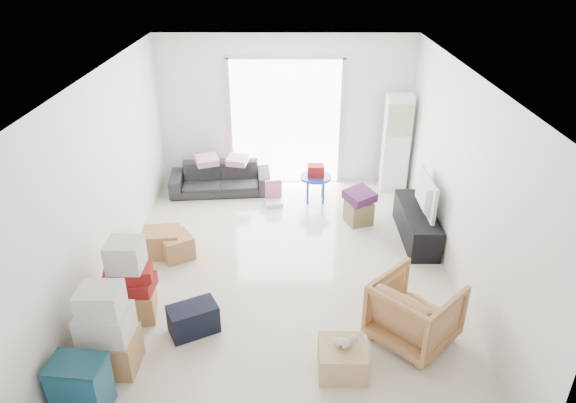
% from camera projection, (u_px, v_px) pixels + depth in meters
% --- Properties ---
extents(room_shell, '(4.98, 6.48, 3.18)m').
position_uv_depth(room_shell, '(283.00, 182.00, 6.46)').
color(room_shell, beige).
rests_on(room_shell, ground).
extents(sliding_door, '(2.10, 0.04, 2.33)m').
position_uv_depth(sliding_door, '(286.00, 118.00, 9.16)').
color(sliding_door, white).
rests_on(sliding_door, room_shell).
extents(ac_tower, '(0.45, 0.30, 1.75)m').
position_uv_depth(ac_tower, '(396.00, 144.00, 9.03)').
color(ac_tower, white).
rests_on(ac_tower, room_shell).
extents(tv_console, '(0.43, 1.44, 0.48)m').
position_uv_depth(tv_console, '(416.00, 224.00, 7.76)').
color(tv_console, black).
rests_on(tv_console, room_shell).
extents(television, '(0.55, 0.96, 0.13)m').
position_uv_depth(television, '(419.00, 206.00, 7.62)').
color(television, black).
rests_on(television, tv_console).
extents(sofa, '(1.81, 0.67, 0.69)m').
position_uv_depth(sofa, '(220.00, 174.00, 9.15)').
color(sofa, '#28282D').
rests_on(sofa, room_shell).
extents(pillow_left, '(0.51, 0.46, 0.13)m').
position_uv_depth(pillow_left, '(206.00, 152.00, 8.98)').
color(pillow_left, '#D89EAE').
rests_on(pillow_left, sofa).
extents(pillow_right, '(0.44, 0.38, 0.13)m').
position_uv_depth(pillow_right, '(237.00, 152.00, 8.99)').
color(pillow_right, '#D89EAE').
rests_on(pillow_right, sofa).
extents(armchair, '(1.13, 1.13, 0.85)m').
position_uv_depth(armchair, '(415.00, 309.00, 5.69)').
color(armchair, tan).
rests_on(armchair, room_shell).
extents(storage_bins, '(0.55, 0.41, 0.60)m').
position_uv_depth(storage_bins, '(81.00, 386.00, 4.87)').
color(storage_bins, navy).
rests_on(storage_bins, room_shell).
extents(box_stack_a, '(0.57, 0.48, 1.02)m').
position_uv_depth(box_stack_a, '(107.00, 333.00, 5.29)').
color(box_stack_a, '#A7724B').
rests_on(box_stack_a, room_shell).
extents(box_stack_b, '(0.60, 0.59, 1.04)m').
position_uv_depth(box_stack_b, '(130.00, 284.00, 6.05)').
color(box_stack_b, '#A7724B').
rests_on(box_stack_b, room_shell).
extents(box_stack_c, '(0.57, 0.49, 0.38)m').
position_uv_depth(box_stack_c, '(161.00, 242.00, 7.40)').
color(box_stack_c, '#A7724B').
rests_on(box_stack_c, room_shell).
extents(loose_box, '(0.57, 0.57, 0.34)m').
position_uv_depth(loose_box, '(177.00, 247.00, 7.32)').
color(loose_box, '#A7724B').
rests_on(loose_box, room_shell).
extents(duffel_bag, '(0.64, 0.54, 0.35)m').
position_uv_depth(duffel_bag, '(193.00, 319.00, 5.92)').
color(duffel_bag, black).
rests_on(duffel_bag, room_shell).
extents(ottoman, '(0.48, 0.48, 0.37)m').
position_uv_depth(ottoman, '(359.00, 212.00, 8.22)').
color(ottoman, olive).
rests_on(ottoman, room_shell).
extents(blanket, '(0.56, 0.56, 0.14)m').
position_uv_depth(blanket, '(360.00, 198.00, 8.10)').
color(blanket, '#572357').
rests_on(blanket, ottoman).
extents(kids_table, '(0.54, 0.54, 0.67)m').
position_uv_depth(kids_table, '(316.00, 175.00, 8.78)').
color(kids_table, '#1333BC').
rests_on(kids_table, room_shell).
extents(toy_walker, '(0.35, 0.32, 0.41)m').
position_uv_depth(toy_walker, '(274.00, 198.00, 8.83)').
color(toy_walker, silver).
rests_on(toy_walker, room_shell).
extents(wood_crate, '(0.49, 0.49, 0.33)m').
position_uv_depth(wood_crate, '(342.00, 359.00, 5.37)').
color(wood_crate, tan).
rests_on(wood_crate, room_shell).
extents(plush_bunny, '(0.25, 0.15, 0.13)m').
position_uv_depth(plush_bunny, '(346.00, 342.00, 5.28)').
color(plush_bunny, '#B2ADA8').
rests_on(plush_bunny, wood_crate).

